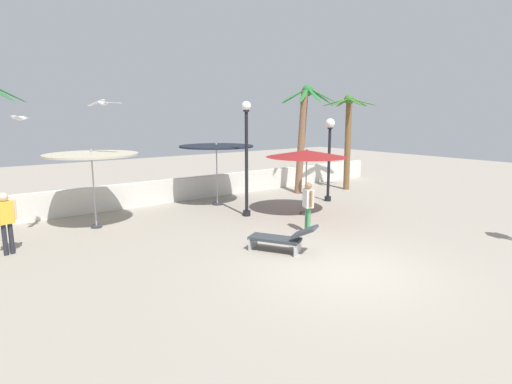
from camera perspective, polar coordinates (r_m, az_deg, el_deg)
ground_plane at (r=10.29m, az=11.74°, el=-10.49°), size 56.00×56.00×0.00m
boundary_wall at (r=17.86m, az=-12.36°, el=0.10°), size 25.20×0.30×0.98m
patio_umbrella_0 at (r=14.29m, az=-21.78°, el=4.58°), size 2.92×2.92×2.58m
patio_umbrella_1 at (r=16.87m, az=-5.49°, el=6.07°), size 3.00×3.00×2.54m
patio_umbrella_2 at (r=15.26m, az=7.02°, el=5.24°), size 2.99×2.99×2.47m
palm_tree_0 at (r=19.66m, az=6.57°, el=9.06°), size 2.68×2.63×5.05m
palm_tree_2 at (r=20.84m, az=12.61°, el=8.34°), size 2.67×2.53×4.64m
lamp_post_0 at (r=17.84m, az=10.11°, el=6.13°), size 0.41×0.41×3.53m
lamp_post_1 at (r=14.87m, az=-1.33°, el=5.85°), size 0.34×0.34×4.15m
lounge_chair_0 at (r=11.22m, az=3.71°, el=-6.33°), size 1.39×1.88×0.82m
guest_0 at (r=12.70m, az=-31.30°, el=-3.00°), size 0.55×0.32×1.68m
guest_2 at (r=13.03m, az=7.20°, el=-1.43°), size 0.35×0.53×1.61m
seagull_0 at (r=13.27m, az=-29.84°, el=8.87°), size 0.56×0.92×0.14m
seagull_1 at (r=14.03m, az=-20.32°, el=11.46°), size 0.70×1.32×0.21m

